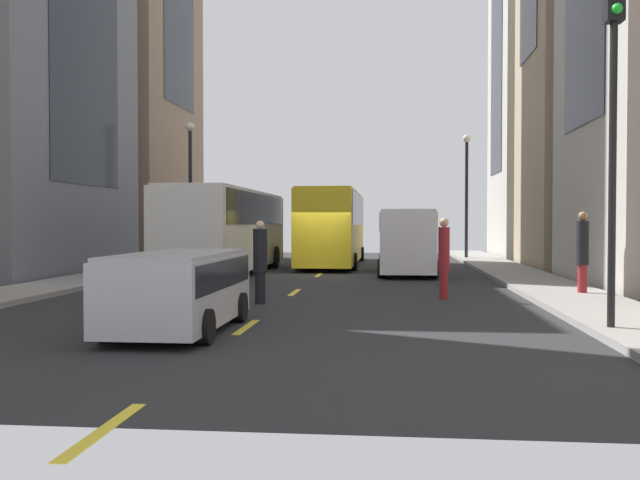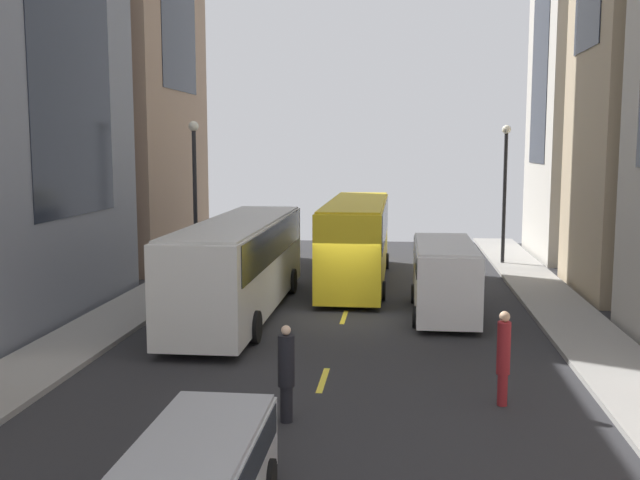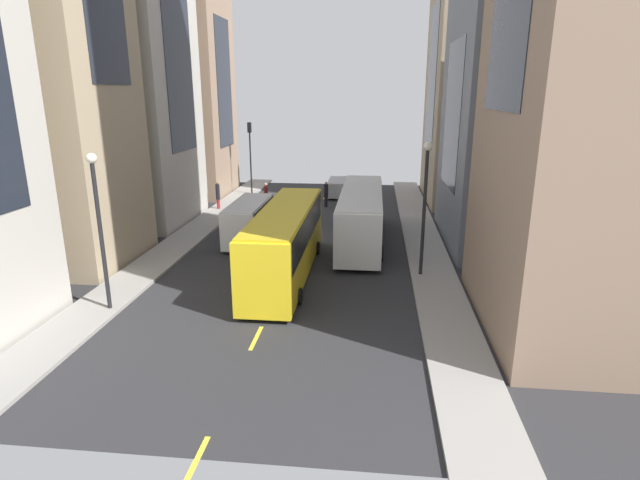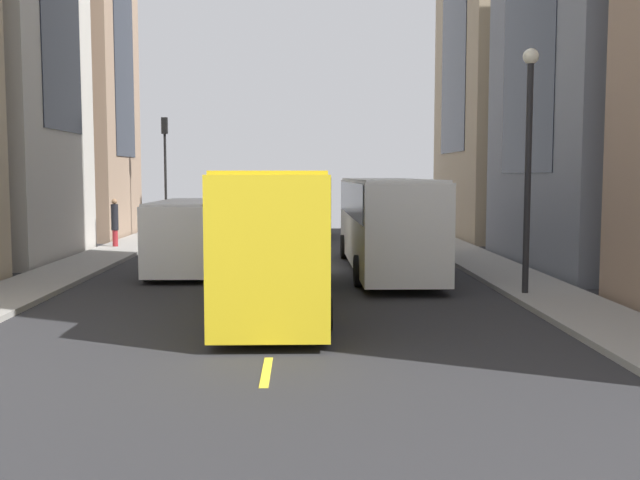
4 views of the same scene
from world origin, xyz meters
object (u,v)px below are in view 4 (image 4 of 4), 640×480
at_px(city_bus_white, 385,216).
at_px(pedestrian_crossing_mid, 199,223).
at_px(car_silver_0, 311,221).
at_px(pedestrian_waiting_curb, 298,222).
at_px(pedestrian_crossing_near, 115,221).
at_px(delivery_van_white, 186,231).
at_px(streetcar_yellow, 277,225).
at_px(traffic_light_near_corner, 165,154).

bearing_deg(city_bus_white, pedestrian_crossing_mid, -47.00).
height_order(car_silver_0, pedestrian_waiting_curb, pedestrian_waiting_curb).
height_order(pedestrian_crossing_near, pedestrian_crossing_mid, pedestrian_crossing_near).
xyz_separation_m(delivery_van_white, pedestrian_crossing_mid, (0.81, -9.09, -0.32)).
bearing_deg(streetcar_yellow, delivery_van_white, -60.29).
xyz_separation_m(streetcar_yellow, delivery_van_white, (3.45, -6.04, -0.61)).
bearing_deg(streetcar_yellow, pedestrian_crossing_near, -60.76).
distance_m(city_bus_white, pedestrian_crossing_near, 14.20).
bearing_deg(car_silver_0, delivery_van_white, 73.22).
bearing_deg(pedestrian_crossing_mid, car_silver_0, 3.85).
relative_size(pedestrian_waiting_curb, pedestrian_crossing_mid, 0.97).
relative_size(car_silver_0, traffic_light_near_corner, 0.69).
distance_m(streetcar_yellow, pedestrian_waiting_curb, 16.72).
height_order(streetcar_yellow, pedestrian_crossing_mid, streetcar_yellow).
bearing_deg(streetcar_yellow, pedestrian_crossing_mid, -74.27).
xyz_separation_m(streetcar_yellow, pedestrian_waiting_curb, (-0.52, -16.68, -0.99)).
bearing_deg(city_bus_white, traffic_light_near_corner, -53.77).
xyz_separation_m(pedestrian_crossing_near, pedestrian_crossing_mid, (-3.83, -0.68, -0.16)).
xyz_separation_m(city_bus_white, pedestrian_waiting_curb, (3.20, -10.10, -0.88)).
bearing_deg(delivery_van_white, traffic_light_near_corner, -77.09).
bearing_deg(car_silver_0, traffic_light_near_corner, 2.63).
height_order(city_bus_white, pedestrian_waiting_curb, city_bus_white).
xyz_separation_m(delivery_van_white, pedestrian_waiting_curb, (-3.97, -10.64, -0.39)).
height_order(streetcar_yellow, pedestrian_waiting_curb, streetcar_yellow).
bearing_deg(traffic_light_near_corner, pedestrian_crossing_near, 79.71).
distance_m(streetcar_yellow, pedestrian_crossing_mid, 15.75).
xyz_separation_m(city_bus_white, pedestrian_crossing_mid, (7.97, -8.55, -0.82)).
bearing_deg(pedestrian_crossing_mid, traffic_light_near_corner, 68.68).
distance_m(pedestrian_waiting_curb, pedestrian_crossing_mid, 5.02).
bearing_deg(pedestrian_crossing_near, city_bus_white, 168.59).
relative_size(city_bus_white, streetcar_yellow, 1.03).
bearing_deg(pedestrian_waiting_curb, delivery_van_white, -23.82).
xyz_separation_m(car_silver_0, pedestrian_waiting_curb, (0.67, 4.74, 0.24)).
bearing_deg(pedestrian_crossing_near, delivery_van_white, 141.19).
distance_m(city_bus_white, pedestrian_waiting_curb, 10.63).
bearing_deg(car_silver_0, pedestrian_waiting_curb, 81.92).
height_order(car_silver_0, pedestrian_crossing_mid, pedestrian_crossing_mid).
relative_size(streetcar_yellow, pedestrian_waiting_curb, 5.65).
xyz_separation_m(delivery_van_white, pedestrian_crossing_near, (4.64, -8.41, -0.17)).
height_order(city_bus_white, delivery_van_white, city_bus_white).
bearing_deg(car_silver_0, streetcar_yellow, 86.82).
bearing_deg(car_silver_0, pedestrian_crossing_near, 36.92).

